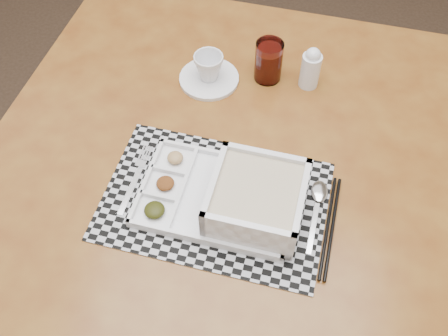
{
  "coord_description": "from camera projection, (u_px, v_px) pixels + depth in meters",
  "views": [
    {
      "loc": [
        0.88,
        -1.1,
        1.72
      ],
      "look_at": [
        0.79,
        -0.5,
        0.88
      ],
      "focal_mm": 40.0,
      "sensor_mm": 36.0,
      "label": 1
    }
  ],
  "objects": [
    {
      "name": "chopsticks",
      "position": [
        330.0,
        227.0,
        1.0
      ],
      "size": [
        0.04,
        0.24,
        0.01
      ],
      "color": "black",
      "rests_on": "placemat"
    },
    {
      "name": "cup",
      "position": [
        209.0,
        67.0,
        1.22
      ],
      "size": [
        0.08,
        0.08,
        0.07
      ],
      "primitive_type": "imported",
      "rotation": [
        0.0,
        0.0,
        0.13
      ],
      "color": "white",
      "rests_on": "saucer"
    },
    {
      "name": "saucer",
      "position": [
        209.0,
        79.0,
        1.25
      ],
      "size": [
        0.15,
        0.15,
        0.01
      ],
      "primitive_type": "cylinder",
      "color": "white",
      "rests_on": "dining_table"
    },
    {
      "name": "fork",
      "position": [
        135.0,
        177.0,
        1.08
      ],
      "size": [
        0.04,
        0.19,
        0.0
      ],
      "color": "silver",
      "rests_on": "placemat"
    },
    {
      "name": "creamer_bottle",
      "position": [
        311.0,
        68.0,
        1.2
      ],
      "size": [
        0.05,
        0.05,
        0.11
      ],
      "color": "white",
      "rests_on": "dining_table"
    },
    {
      "name": "juice_glass",
      "position": [
        268.0,
        62.0,
        1.22
      ],
      "size": [
        0.07,
        0.07,
        0.11
      ],
      "color": "white",
      "rests_on": "dining_table"
    },
    {
      "name": "spoon",
      "position": [
        319.0,
        197.0,
        1.04
      ],
      "size": [
        0.04,
        0.18,
        0.01
      ],
      "color": "silver",
      "rests_on": "placemat"
    },
    {
      "name": "serving_tray",
      "position": [
        246.0,
        200.0,
        1.0
      ],
      "size": [
        0.35,
        0.26,
        0.1
      ],
      "color": "white",
      "rests_on": "placemat"
    },
    {
      "name": "placemat",
      "position": [
        215.0,
        201.0,
        1.04
      ],
      "size": [
        0.5,
        0.37,
        0.0
      ],
      "primitive_type": "cube",
      "rotation": [
        0.0,
        0.0,
        -0.12
      ],
      "color": "#A9A9B0",
      "rests_on": "dining_table"
    },
    {
      "name": "dining_table",
      "position": [
        232.0,
        180.0,
        1.18
      ],
      "size": [
        1.24,
        1.24,
        0.84
      ],
      "color": "#5C2B10",
      "rests_on": "ground"
    },
    {
      "name": "floor",
      "position": [
        55.0,
        175.0,
        2.11
      ],
      "size": [
        5.0,
        5.0,
        0.0
      ],
      "primitive_type": "plane",
      "color": "black",
      "rests_on": "ground"
    }
  ]
}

